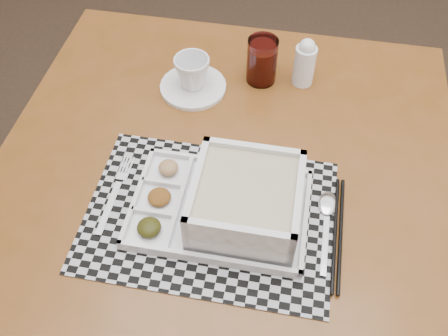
{
  "coord_description": "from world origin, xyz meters",
  "views": [
    {
      "loc": [
        0.03,
        -1.3,
        1.46
      ],
      "look_at": [
        -0.11,
        -0.73,
        0.73
      ],
      "focal_mm": 40.0,
      "sensor_mm": 36.0,
      "label": 1
    }
  ],
  "objects_px": {
    "dining_table": "(224,186)",
    "creamer_bottle": "(305,62)",
    "serving_tray": "(238,203)",
    "juice_glass": "(262,62)",
    "cup": "(192,72)"
  },
  "relations": [
    {
      "from": "cup",
      "to": "juice_glass",
      "type": "relative_size",
      "value": 0.74
    },
    {
      "from": "dining_table",
      "to": "serving_tray",
      "type": "bearing_deg",
      "value": -64.59
    },
    {
      "from": "dining_table",
      "to": "cup",
      "type": "relative_size",
      "value": 12.21
    },
    {
      "from": "serving_tray",
      "to": "cup",
      "type": "relative_size",
      "value": 4.17
    },
    {
      "from": "dining_table",
      "to": "juice_glass",
      "type": "relative_size",
      "value": 8.98
    },
    {
      "from": "cup",
      "to": "creamer_bottle",
      "type": "relative_size",
      "value": 0.68
    },
    {
      "from": "dining_table",
      "to": "juice_glass",
      "type": "xyz_separation_m",
      "value": [
        0.02,
        0.27,
        0.12
      ]
    },
    {
      "from": "cup",
      "to": "creamer_bottle",
      "type": "xyz_separation_m",
      "value": [
        0.24,
        0.08,
        0.01
      ]
    },
    {
      "from": "serving_tray",
      "to": "creamer_bottle",
      "type": "height_order",
      "value": "creamer_bottle"
    },
    {
      "from": "dining_table",
      "to": "creamer_bottle",
      "type": "bearing_deg",
      "value": 67.94
    },
    {
      "from": "dining_table",
      "to": "creamer_bottle",
      "type": "relative_size",
      "value": 8.31
    },
    {
      "from": "serving_tray",
      "to": "juice_glass",
      "type": "bearing_deg",
      "value": 94.8
    },
    {
      "from": "dining_table",
      "to": "serving_tray",
      "type": "relative_size",
      "value": 2.93
    },
    {
      "from": "dining_table",
      "to": "serving_tray",
      "type": "height_order",
      "value": "serving_tray"
    },
    {
      "from": "serving_tray",
      "to": "juice_glass",
      "type": "xyz_separation_m",
      "value": [
        -0.03,
        0.38,
        0.01
      ]
    }
  ]
}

